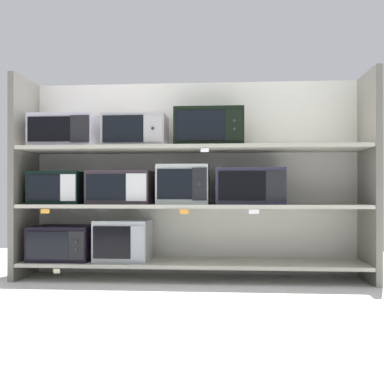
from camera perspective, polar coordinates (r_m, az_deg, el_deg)
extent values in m
cube|color=silver|center=(3.01, -1.51, -14.00)|extent=(6.81, 6.00, 0.02)
cube|color=beige|center=(4.20, 0.29, 1.66)|extent=(3.01, 0.04, 1.69)
cube|color=#68645B|center=(4.28, -19.52, 1.63)|extent=(0.05, 0.52, 1.69)
cube|color=#68645B|center=(4.07, 20.56, 1.72)|extent=(0.05, 0.52, 1.69)
cube|color=#ADA899|center=(3.96, 0.00, -8.53)|extent=(2.81, 0.52, 0.03)
cube|color=black|center=(4.17, -15.18, -5.91)|extent=(0.51, 0.42, 0.29)
cube|color=black|center=(3.99, -17.02, -6.17)|extent=(0.35, 0.01, 0.22)
cube|color=black|center=(3.91, -13.74, -6.29)|extent=(0.13, 0.01, 0.23)
cylinder|color=#262628|center=(3.91, -13.79, -6.77)|extent=(0.02, 0.01, 0.02)
cylinder|color=#262628|center=(3.90, -13.78, -5.84)|extent=(0.02, 0.01, 0.02)
cube|color=#9CA2A9|center=(4.03, -8.27, -5.76)|extent=(0.44, 0.37, 0.34)
cube|color=black|center=(3.86, -9.62, -6.01)|extent=(0.30, 0.01, 0.26)
cube|color=#9CA2A9|center=(3.81, -6.58, -6.08)|extent=(0.11, 0.01, 0.27)
cube|color=beige|center=(3.94, -15.97, -9.13)|extent=(0.05, 0.00, 0.04)
cube|color=#ADA899|center=(3.92, 0.00, -1.68)|extent=(2.81, 0.52, 0.03)
cube|color=black|center=(4.16, -15.70, 0.48)|extent=(0.43, 0.37, 0.27)
cube|color=black|center=(4.00, -17.43, 0.51)|extent=(0.28, 0.01, 0.21)
cube|color=silver|center=(3.94, -14.71, 0.52)|extent=(0.12, 0.01, 0.22)
cube|color=#312730|center=(4.01, -8.55, 0.53)|extent=(0.52, 0.37, 0.28)
cube|color=black|center=(3.85, -10.30, 0.56)|extent=(0.32, 0.01, 0.21)
cube|color=silver|center=(3.79, -6.74, 0.57)|extent=(0.16, 0.01, 0.22)
cube|color=#B1BDB7|center=(3.93, -1.02, 0.90)|extent=(0.42, 0.36, 0.32)
cube|color=black|center=(3.75, -2.10, 0.95)|extent=(0.28, 0.01, 0.24)
cube|color=black|center=(3.73, 0.92, 0.96)|extent=(0.11, 0.01, 0.26)
cylinder|color=#262628|center=(3.72, 0.91, 0.96)|extent=(0.02, 0.01, 0.02)
cube|color=#27273A|center=(3.91, 6.99, 0.71)|extent=(0.56, 0.33, 0.30)
cube|color=black|center=(3.74, 6.04, 0.75)|extent=(0.37, 0.01, 0.23)
cube|color=black|center=(3.76, 10.03, 0.74)|extent=(0.15, 0.01, 0.24)
cube|color=orange|center=(3.93, -17.25, -2.22)|extent=(0.07, 0.00, 0.04)
cube|color=orange|center=(3.66, -0.93, -2.37)|extent=(0.07, 0.00, 0.03)
cube|color=white|center=(3.65, 7.47, -2.37)|extent=(0.08, 0.00, 0.03)
cube|color=#ADA899|center=(3.94, 0.00, 5.21)|extent=(2.81, 0.52, 0.03)
cube|color=#B5B0C0|center=(4.18, -14.96, 7.00)|extent=(0.54, 0.37, 0.27)
cube|color=black|center=(4.03, -16.83, 7.27)|extent=(0.35, 0.01, 0.20)
cube|color=black|center=(3.94, -13.36, 7.42)|extent=(0.15, 0.01, 0.22)
cube|color=#A5A1A5|center=(4.02, -6.77, 7.23)|extent=(0.52, 0.34, 0.27)
cube|color=black|center=(3.86, -8.31, 7.53)|extent=(0.33, 0.01, 0.22)
cube|color=#A5A1A5|center=(3.82, -4.73, 7.62)|extent=(0.15, 0.01, 0.21)
cylinder|color=#262628|center=(3.81, -4.75, 7.64)|extent=(0.02, 0.01, 0.02)
cube|color=black|center=(3.95, 2.10, 7.70)|extent=(0.57, 0.32, 0.31)
cube|color=black|center=(3.79, 1.05, 8.04)|extent=(0.40, 0.01, 0.24)
cube|color=black|center=(3.78, 5.11, 8.05)|extent=(0.14, 0.01, 0.25)
cylinder|color=#262628|center=(3.77, 5.11, 7.55)|extent=(0.02, 0.01, 0.02)
cylinder|color=#262628|center=(3.78, 5.11, 8.58)|extent=(0.02, 0.01, 0.02)
cube|color=white|center=(3.67, 1.54, 5.05)|extent=(0.06, 0.00, 0.03)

